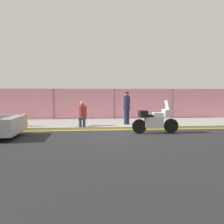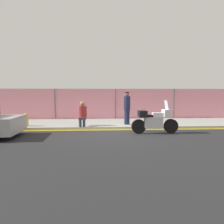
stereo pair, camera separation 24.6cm
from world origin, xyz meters
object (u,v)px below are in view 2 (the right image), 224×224
object	(u,v)px
motorcycle	(155,120)
fire_hydrant	(26,120)
officer_standing	(127,108)
person_seated_on_curb	(83,112)

from	to	relation	value
motorcycle	fire_hydrant	distance (m)	6.61
officer_standing	fire_hydrant	xyz separation A→B (m)	(-5.37, -0.27, -0.58)
motorcycle	officer_standing	distance (m)	2.21
person_seated_on_curb	fire_hydrant	xyz separation A→B (m)	(-2.97, 0.11, -0.37)
person_seated_on_curb	motorcycle	bearing A→B (deg)	-23.95
motorcycle	officer_standing	size ratio (longest dim) A/B	1.23
motorcycle	officer_standing	world-z (taller)	officer_standing
officer_standing	person_seated_on_curb	size ratio (longest dim) A/B	1.37
officer_standing	person_seated_on_curb	distance (m)	2.44
person_seated_on_curb	fire_hydrant	distance (m)	2.99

